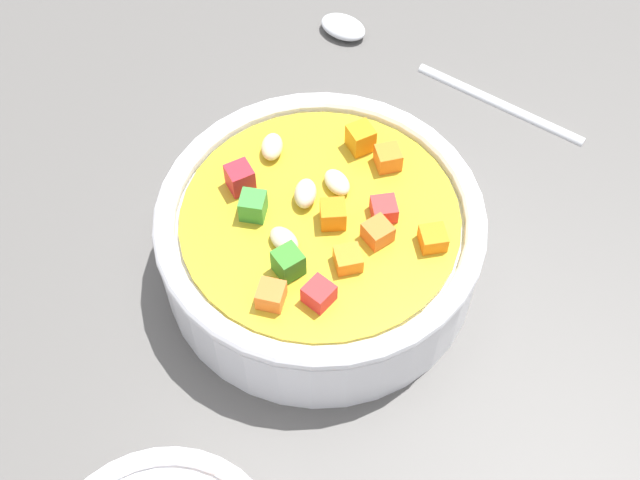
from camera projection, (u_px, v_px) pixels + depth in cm
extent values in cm
cube|color=#565451|center=(320.00, 276.00, 46.67)|extent=(140.00, 140.00, 2.00)
cylinder|color=white|center=(320.00, 245.00, 44.06)|extent=(16.84, 16.84, 4.30)
torus|color=white|center=(320.00, 217.00, 41.99)|extent=(16.99, 16.99, 1.16)
cylinder|color=gold|center=(320.00, 219.00, 42.11)|extent=(14.35, 14.35, 0.40)
cube|color=red|center=(384.00, 209.00, 41.61)|extent=(1.73, 1.73, 0.96)
cube|color=orange|center=(269.00, 294.00, 38.77)|extent=(1.47, 1.47, 1.08)
cube|color=orange|center=(375.00, 238.00, 40.59)|extent=(1.71, 1.71, 1.05)
cube|color=#388F35|center=(253.00, 206.00, 41.51)|extent=(1.53, 1.53, 1.32)
cube|color=orange|center=(359.00, 137.00, 43.96)|extent=(1.75, 1.75, 1.45)
cube|color=red|center=(239.00, 180.00, 42.36)|extent=(1.75, 1.75, 1.44)
ellipsoid|color=beige|center=(272.00, 147.00, 43.93)|extent=(1.65, 2.03, 0.94)
cube|color=orange|center=(433.00, 238.00, 40.61)|extent=(1.74, 1.74, 0.96)
ellipsoid|color=beige|center=(305.00, 193.00, 42.11)|extent=(1.63, 2.02, 1.06)
cube|color=red|center=(319.00, 294.00, 38.77)|extent=(1.54, 1.54, 1.10)
cube|color=orange|center=(348.00, 259.00, 39.96)|extent=(1.75, 1.75, 0.93)
ellipsoid|color=beige|center=(343.00, 185.00, 42.57)|extent=(2.08, 1.92, 0.84)
cube|color=orange|center=(332.00, 216.00, 41.21)|extent=(1.70, 1.70, 1.24)
cube|color=orange|center=(388.00, 158.00, 43.38)|extent=(1.76, 1.76, 1.12)
ellipsoid|color=beige|center=(284.00, 240.00, 40.70)|extent=(2.06, 1.76, 0.75)
cube|color=#358327|center=(296.00, 266.00, 39.43)|extent=(1.71, 1.71, 1.46)
cylinder|color=silver|center=(500.00, 101.00, 52.37)|extent=(11.52, 2.47, 0.68)
ellipsoid|color=silver|center=(343.00, 27.00, 55.95)|extent=(3.57, 2.68, 1.03)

